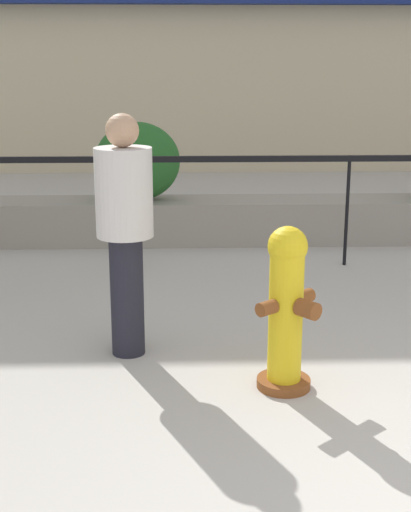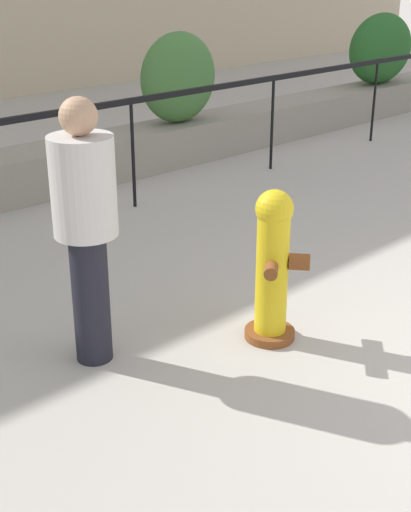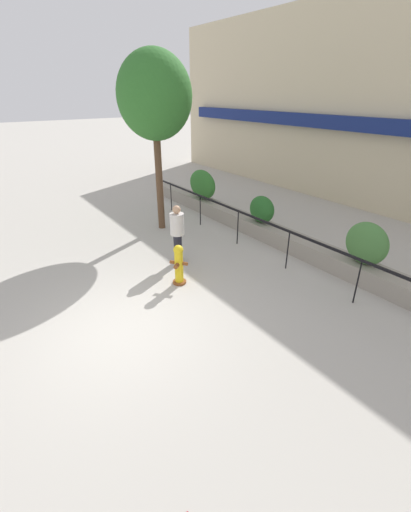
# 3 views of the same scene
# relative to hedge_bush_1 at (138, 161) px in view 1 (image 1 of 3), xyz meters

# --- Properties ---
(planter_wall_low) EXTENTS (18.00, 0.70, 0.50)m
(planter_wall_low) POSITION_rel_hedge_bush_1_xyz_m (2.21, 0.00, -0.70)
(planter_wall_low) COLOR gray
(planter_wall_low) RESTS_ON ground
(fence_railing_segment) EXTENTS (15.00, 0.05, 1.15)m
(fence_railing_segment) POSITION_rel_hedge_bush_1_xyz_m (2.21, -1.10, 0.07)
(fence_railing_segment) COLOR black
(fence_railing_segment) RESTS_ON ground
(hedge_bush_1) EXTENTS (0.98, 0.63, 0.90)m
(hedge_bush_1) POSITION_rel_hedge_bush_1_xyz_m (0.00, 0.00, 0.00)
(hedge_bush_1) COLOR #235B23
(hedge_bush_1) RESTS_ON planter_wall_low
(fire_hydrant) EXTENTS (0.50, 0.50, 1.08)m
(fire_hydrant) POSITION_rel_hedge_bush_1_xyz_m (1.17, -4.00, -0.40)
(fire_hydrant) COLOR brown
(fire_hydrant) RESTS_ON ground
(pedestrian) EXTENTS (0.42, 0.42, 1.73)m
(pedestrian) POSITION_rel_hedge_bush_1_xyz_m (0.11, -3.39, 0.04)
(pedestrian) COLOR black
(pedestrian) RESTS_ON ground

